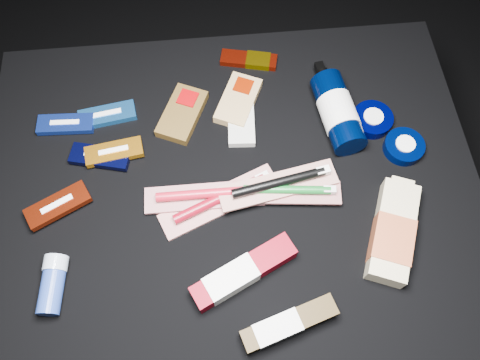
{
  "coord_description": "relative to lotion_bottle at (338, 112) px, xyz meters",
  "views": [
    {
      "loc": [
        -0.02,
        -0.37,
        1.24
      ],
      "look_at": [
        0.01,
        0.01,
        0.42
      ],
      "focal_mm": 35.0,
      "sensor_mm": 36.0,
      "label": 1
    }
  ],
  "objects": [
    {
      "name": "ground",
      "position": [
        -0.23,
        -0.14,
        -0.43
      ],
      "size": [
        3.0,
        3.0,
        0.0
      ],
      "primitive_type": "plane",
      "color": "black",
      "rests_on": "ground"
    },
    {
      "name": "cloth_table",
      "position": [
        -0.23,
        -0.14,
        -0.23
      ],
      "size": [
        0.98,
        0.78,
        0.4
      ],
      "primitive_type": "cube",
      "color": "black",
      "rests_on": "ground"
    },
    {
      "name": "luna_bar_0",
      "position": [
        -0.48,
        0.06,
        -0.03
      ],
      "size": [
        0.12,
        0.06,
        0.02
      ],
      "rotation": [
        0.0,
        0.0,
        0.15
      ],
      "color": "#2067B6",
      "rests_on": "cloth_table"
    },
    {
      "name": "luna_bar_1",
      "position": [
        -0.56,
        0.04,
        -0.02
      ],
      "size": [
        0.12,
        0.05,
        0.02
      ],
      "rotation": [
        0.0,
        0.0,
        -0.05
      ],
      "color": "#17339F",
      "rests_on": "cloth_table"
    },
    {
      "name": "luna_bar_2",
      "position": [
        -0.49,
        -0.05,
        -0.02
      ],
      "size": [
        0.12,
        0.07,
        0.02
      ],
      "rotation": [
        0.0,
        0.0,
        -0.24
      ],
      "color": "black",
      "rests_on": "cloth_table"
    },
    {
      "name": "luna_bar_3",
      "position": [
        -0.46,
        -0.04,
        -0.02
      ],
      "size": [
        0.12,
        0.06,
        0.02
      ],
      "rotation": [
        0.0,
        0.0,
        0.14
      ],
      "color": "orange",
      "rests_on": "cloth_table"
    },
    {
      "name": "luna_bar_4",
      "position": [
        -0.56,
        -0.15,
        -0.02
      ],
      "size": [
        0.13,
        0.09,
        0.02
      ],
      "rotation": [
        0.0,
        0.0,
        0.46
      ],
      "color": "maroon",
      "rests_on": "cloth_table"
    },
    {
      "name": "clif_bar_0",
      "position": [
        -0.32,
        0.05,
        -0.02
      ],
      "size": [
        0.12,
        0.15,
        0.02
      ],
      "rotation": [
        0.0,
        0.0,
        -0.43
      ],
      "color": "#4E3816",
      "rests_on": "cloth_table"
    },
    {
      "name": "clif_bar_1",
      "position": [
        -0.2,
        0.01,
        -0.03
      ],
      "size": [
        0.06,
        0.1,
        0.02
      ],
      "rotation": [
        0.0,
        0.0,
        -0.07
      ],
      "color": "beige",
      "rests_on": "cloth_table"
    },
    {
      "name": "clif_bar_2",
      "position": [
        -0.2,
        0.07,
        -0.02
      ],
      "size": [
        0.11,
        0.14,
        0.02
      ],
      "rotation": [
        0.0,
        0.0,
        -0.43
      ],
      "color": "tan",
      "rests_on": "cloth_table"
    },
    {
      "name": "power_bar",
      "position": [
        -0.16,
        0.17,
        -0.03
      ],
      "size": [
        0.13,
        0.07,
        0.02
      ],
      "rotation": [
        0.0,
        0.0,
        -0.23
      ],
      "color": "#681105",
      "rests_on": "cloth_table"
    },
    {
      "name": "lotion_bottle",
      "position": [
        0.0,
        0.0,
        0.0
      ],
      "size": [
        0.09,
        0.22,
        0.07
      ],
      "rotation": [
        0.0,
        0.0,
        0.13
      ],
      "color": "black",
      "rests_on": "cloth_table"
    },
    {
      "name": "cream_tin_upper",
      "position": [
        0.07,
        -0.01,
        -0.02
      ],
      "size": [
        0.08,
        0.08,
        0.03
      ],
      "rotation": [
        0.0,
        0.0,
        0.2
      ],
      "color": "black",
      "rests_on": "cloth_table"
    },
    {
      "name": "cream_tin_lower",
      "position": [
        0.13,
        -0.08,
        -0.02
      ],
      "size": [
        0.08,
        0.08,
        0.02
      ],
      "rotation": [
        0.0,
        0.0,
        -0.31
      ],
      "color": "black",
      "rests_on": "cloth_table"
    },
    {
      "name": "bodywash_bottle",
      "position": [
        0.06,
        -0.26,
        -0.01
      ],
      "size": [
        0.13,
        0.21,
        0.04
      ],
      "rotation": [
        0.0,
        0.0,
        -0.38
      ],
      "color": "beige",
      "rests_on": "cloth_table"
    },
    {
      "name": "deodorant_stick",
      "position": [
        -0.56,
        -0.3,
        -0.01
      ],
      "size": [
        0.05,
        0.11,
        0.04
      ],
      "rotation": [
        0.0,
        0.0,
        -0.09
      ],
      "color": "navy",
      "rests_on": "cloth_table"
    },
    {
      "name": "toothbrush_pack_0",
      "position": [
        -0.25,
        -0.16,
        -0.02
      ],
      "size": [
        0.24,
        0.14,
        0.03
      ],
      "rotation": [
        0.0,
        0.0,
        0.39
      ],
      "color": "silver",
      "rests_on": "cloth_table"
    },
    {
      "name": "toothbrush_pack_1",
      "position": [
        -0.28,
        -0.15,
        -0.02
      ],
      "size": [
        0.23,
        0.06,
        0.03
      ],
      "rotation": [
        0.0,
        0.0,
        -0.01
      ],
      "color": "#B8B1AB",
      "rests_on": "cloth_table"
    },
    {
      "name": "toothbrush_pack_2",
      "position": [
        -0.12,
        -0.16,
        -0.01
      ],
      "size": [
        0.21,
        0.07,
        0.02
      ],
      "rotation": [
        0.0,
        0.0,
        -0.11
      ],
      "color": "#B2A9A6",
      "rests_on": "cloth_table"
    },
    {
      "name": "toothbrush_pack_3",
      "position": [
        -0.14,
        -0.15,
        -0.0
      ],
      "size": [
        0.24,
        0.09,
        0.03
      ],
      "rotation": [
        0.0,
        0.0,
        0.18
      ],
      "color": "#BCB6B0",
      "rests_on": "cloth_table"
    },
    {
      "name": "toothpaste_carton_red",
      "position": [
        -0.23,
        -0.31,
        -0.02
      ],
      "size": [
        0.2,
        0.12,
        0.04
      ],
      "rotation": [
        0.0,
        0.0,
        0.44
      ],
      "color": "#73000E",
      "rests_on": "cloth_table"
    },
    {
      "name": "toothpaste_carton_green",
      "position": [
        -0.16,
        -0.4,
        -0.01
      ],
      "size": [
        0.17,
        0.08,
        0.03
      ],
      "rotation": [
        0.0,
        0.0,
        0.3
      ],
      "color": "#30220C",
      "rests_on": "cloth_table"
    }
  ]
}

